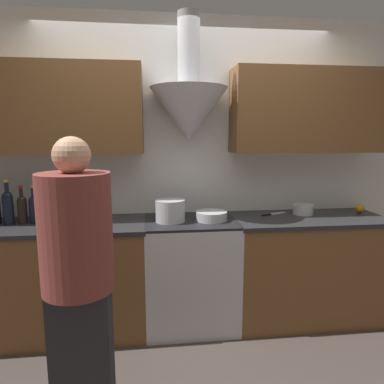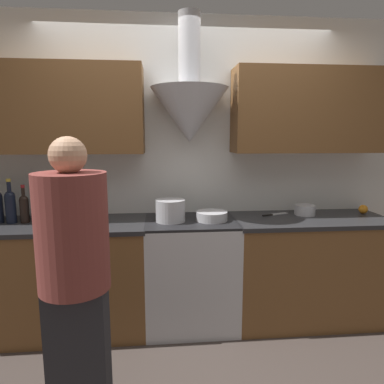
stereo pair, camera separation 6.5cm
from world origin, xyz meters
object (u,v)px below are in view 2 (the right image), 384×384
at_px(stock_pot, 170,211).
at_px(person_foreground_left, 75,276).
at_px(wine_bottle_5, 10,205).
at_px(wine_bottle_7, 36,207).
at_px(stove_range, 191,272).
at_px(wine_bottle_9, 62,205).
at_px(orange_fruit, 363,209).
at_px(saucepan, 305,210).
at_px(mixing_bowl, 212,216).
at_px(wine_bottle_8, 48,205).
at_px(wine_bottle_6, 24,207).

distance_m(stock_pot, person_foreground_left, 1.11).
relative_size(wine_bottle_5, wine_bottle_7, 1.15).
height_order(stove_range, stock_pot, stock_pot).
height_order(wine_bottle_7, wine_bottle_9, wine_bottle_9).
distance_m(orange_fruit, saucepan, 0.54).
distance_m(wine_bottle_5, mixing_bowl, 1.60).
bearing_deg(stove_range, mixing_bowl, -10.11).
distance_m(orange_fruit, person_foreground_left, 2.50).
distance_m(stove_range, saucepan, 1.13).
distance_m(mixing_bowl, saucepan, 0.85).
distance_m(stove_range, wine_bottle_8, 1.29).
bearing_deg(wine_bottle_9, mixing_bowl, -3.80).
bearing_deg(wine_bottle_8, wine_bottle_6, -178.22).
xyz_separation_m(wine_bottle_6, person_foreground_left, (0.63, -1.03, -0.16)).
height_order(wine_bottle_8, saucepan, wine_bottle_8).
bearing_deg(wine_bottle_6, wine_bottle_9, 1.98).
bearing_deg(mixing_bowl, saucepan, 8.34).
distance_m(stock_pot, saucepan, 1.19).
bearing_deg(mixing_bowl, wine_bottle_7, 176.91).
relative_size(mixing_bowl, person_foreground_left, 0.16).
xyz_separation_m(mixing_bowl, person_foreground_left, (-0.86, -0.96, -0.08)).
relative_size(stove_range, wine_bottle_9, 2.72).
bearing_deg(mixing_bowl, wine_bottle_5, 177.69).
distance_m(wine_bottle_5, wine_bottle_7, 0.19).
height_order(wine_bottle_7, mixing_bowl, wine_bottle_7).
bearing_deg(wine_bottle_5, stove_range, -1.37).
distance_m(wine_bottle_5, saucepan, 2.44).
bearing_deg(saucepan, mixing_bowl, -171.66).
distance_m(stove_range, wine_bottle_7, 1.36).
relative_size(stove_range, wine_bottle_7, 2.96).
bearing_deg(stock_pot, person_foreground_left, -118.66).
height_order(wine_bottle_5, wine_bottle_9, wine_bottle_5).
xyz_separation_m(wine_bottle_7, orange_fruit, (2.79, 0.05, -0.09)).
relative_size(stock_pot, orange_fruit, 3.05).
height_order(wine_bottle_6, mixing_bowl, wine_bottle_6).
bearing_deg(stove_range, stock_pot, -171.08).
xyz_separation_m(wine_bottle_9, person_foreground_left, (0.34, -1.04, -0.17)).
xyz_separation_m(orange_fruit, saucepan, (-0.54, -0.00, 0.00)).
xyz_separation_m(stock_pot, saucepan, (1.18, 0.12, -0.04)).
xyz_separation_m(stock_pot, orange_fruit, (1.72, 0.12, -0.05)).
relative_size(mixing_bowl, orange_fruit, 3.29).
bearing_deg(wine_bottle_9, wine_bottle_8, -177.69).
bearing_deg(wine_bottle_8, person_foreground_left, -66.55).
bearing_deg(wine_bottle_6, stock_pot, -3.31).
xyz_separation_m(wine_bottle_5, wine_bottle_6, (0.10, 0.01, -0.02)).
height_order(stock_pot, mixing_bowl, stock_pot).
xyz_separation_m(wine_bottle_8, saucepan, (2.16, 0.05, -0.10)).
xyz_separation_m(wine_bottle_5, wine_bottle_9, (0.39, 0.02, -0.01)).
height_order(wine_bottle_6, wine_bottle_7, wine_bottle_7).
xyz_separation_m(saucepan, person_foreground_left, (-1.71, -1.09, -0.08)).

